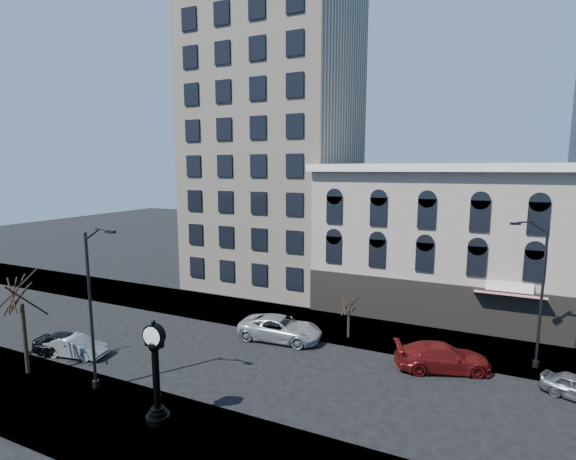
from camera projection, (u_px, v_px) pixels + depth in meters
The scene contains 14 objects.
ground at pixel (234, 360), 26.61m from camera, with size 160.00×160.00×0.00m, color black.
sidewalk_far at pixel (286, 319), 33.81m from camera, with size 160.00×6.00×0.12m, color gray.
sidewalk_near at pixel (143, 430), 19.39m from camera, with size 160.00×6.00×0.12m, color gray.
cream_tower at pixel (276, 99), 43.33m from camera, with size 15.90×15.40×42.50m.
victorian_row at pixel (454, 242), 35.16m from camera, with size 22.60×11.19×12.50m.
street_clock at pixel (156, 376), 19.68m from camera, with size 1.14×1.14×5.04m.
street_lamp_near at pixel (96, 266), 21.77m from camera, with size 2.38×0.37×9.20m.
street_lamp_far at pixel (534, 256), 24.43m from camera, with size 2.24×1.14×9.19m.
bare_tree_near at pixel (20, 288), 24.00m from camera, with size 3.98×3.98×6.84m.
bare_tree_far at pixel (349, 300), 29.59m from camera, with size 2.16×2.16×3.71m.
car_near_a at pixel (67, 344), 27.37m from camera, with size 1.74×4.32×1.47m, color black.
car_near_b at pixel (76, 347), 27.09m from camera, with size 1.39×3.99×1.32m, color #A5A8AD.
car_far_a at pixel (280, 328), 29.76m from camera, with size 2.75×5.97×1.66m, color #A5A8AD.
car_far_b at pixel (442, 357), 25.24m from camera, with size 2.27×5.59×1.62m, color maroon.
Camera 1 is at (13.54, -21.45, 12.08)m, focal length 26.00 mm.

